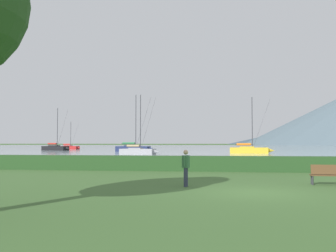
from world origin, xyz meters
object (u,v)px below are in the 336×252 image
sailboat_slip_7 (250,150)px  park_bench_near_path (330,174)px  sailboat_slip_0 (56,148)px  sailboat_slip_3 (138,151)px  sailboat_slip_4 (134,148)px  sailboat_slip_6 (69,147)px  person_standing_walker (186,165)px

sailboat_slip_7 → park_bench_near_path: size_ratio=5.96×
sailboat_slip_0 → park_bench_near_path: size_ratio=6.15×
sailboat_slip_7 → sailboat_slip_0: bearing=164.6°
sailboat_slip_0 → park_bench_near_path: sailboat_slip_0 is taller
sailboat_slip_3 → sailboat_slip_4: size_ratio=0.80×
sailboat_slip_4 → sailboat_slip_6: 35.10m
sailboat_slip_6 → person_standing_walker: size_ratio=4.87×
sailboat_slip_3 → park_bench_near_path: 46.09m
sailboat_slip_3 → park_bench_near_path: size_ratio=5.80×
sailboat_slip_4 → person_standing_walker: sailboat_slip_4 is taller
sailboat_slip_7 → park_bench_near_path: (-0.61, -50.54, -0.12)m
sailboat_slip_4 → person_standing_walker: size_ratio=7.46×
sailboat_slip_3 → sailboat_slip_7: (18.82, 8.20, 0.08)m
sailboat_slip_7 → person_standing_walker: sailboat_slip_7 is taller
sailboat_slip_3 → sailboat_slip_4: (-5.00, 18.49, 0.14)m
park_bench_near_path → sailboat_slip_3: bearing=117.6°
sailboat_slip_3 → sailboat_slip_4: bearing=116.0°
sailboat_slip_4 → sailboat_slip_6: bearing=141.8°
sailboat_slip_7 → park_bench_near_path: 50.54m
sailboat_slip_6 → person_standing_walker: (41.43, -87.18, 0.42)m
sailboat_slip_0 → park_bench_near_path: (44.92, -69.59, -0.12)m
sailboat_slip_7 → person_standing_walker: 52.53m
sailboat_slip_4 → sailboat_slip_7: (23.82, -10.29, -0.06)m
sailboat_slip_0 → sailboat_slip_4: bearing=-6.2°
sailboat_slip_7 → person_standing_walker: size_ratio=6.18×
person_standing_walker → sailboat_slip_6: bearing=126.2°
sailboat_slip_0 → person_standing_walker: (38.36, -71.08, 0.32)m
sailboat_slip_3 → sailboat_slip_4: sailboat_slip_4 is taller
sailboat_slip_4 → sailboat_slip_7: 25.95m
park_bench_near_path → sailboat_slip_6: bearing=123.6°
sailboat_slip_3 → person_standing_walker: 45.36m
sailboat_slip_6 → park_bench_near_path: bearing=-50.2°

